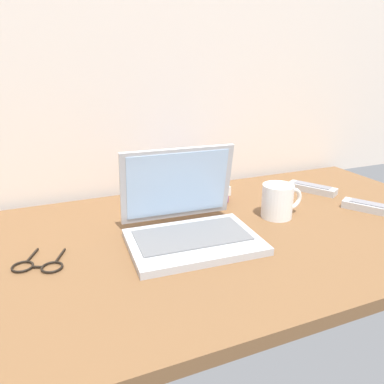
# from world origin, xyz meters

# --- Properties ---
(desk) EXTENTS (1.60, 0.76, 0.03)m
(desk) POSITION_xyz_m (0.00, 0.00, 0.01)
(desk) COLOR brown
(desk) RESTS_ON ground
(laptop) EXTENTS (0.32, 0.28, 0.22)m
(laptop) POSITION_xyz_m (-0.03, -0.00, 0.08)
(laptop) COLOR #B2B5BA
(laptop) RESTS_ON desk
(coffee_mug) EXTENTS (0.13, 0.09, 0.10)m
(coffee_mug) POSITION_xyz_m (0.26, 0.03, 0.08)
(coffee_mug) COLOR white
(coffee_mug) RESTS_ON desk
(remote_control_near) EXTENTS (0.12, 0.16, 0.02)m
(remote_control_near) POSITION_xyz_m (0.54, -0.05, 0.04)
(remote_control_near) COLOR #B7B7B7
(remote_control_near) RESTS_ON desk
(remote_control_far) EXTENTS (0.12, 0.16, 0.02)m
(remote_control_far) POSITION_xyz_m (0.50, 0.16, 0.04)
(remote_control_far) COLOR #B7B7B7
(remote_control_far) RESTS_ON desk
(eyeglasses) EXTENTS (0.12, 0.13, 0.01)m
(eyeglasses) POSITION_xyz_m (-0.38, -0.01, 0.03)
(eyeglasses) COLOR black
(eyeglasses) RESTS_ON desk
(book_stack) EXTENTS (0.21, 0.17, 0.08)m
(book_stack) POSITION_xyz_m (0.09, 0.25, 0.07)
(book_stack) COLOR #8C4C8C
(book_stack) RESTS_ON desk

